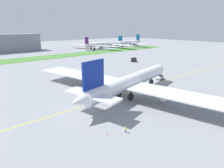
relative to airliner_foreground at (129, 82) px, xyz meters
The scene contains 13 objects.
ground_plane 7.26m from the airliner_foreground, ahead, with size 600.00×600.00×0.00m, color gray.
apron_taxi_line 7.84m from the airliner_foreground, 31.91° to the left, with size 280.00×0.36×0.01m, color yellow.
grass_median_strip 113.05m from the airliner_foreground, 87.58° to the left, with size 320.00×24.00×0.10m, color #4C8438.
airliner_foreground is the anchor object (origin of this frame).
pushback_tug 29.69m from the airliner_foreground, 12.43° to the left, with size 5.67×3.21×2.30m.
ground_crew_wingwalker_port 26.33m from the airliner_foreground, 136.98° to the right, with size 0.25×0.57×1.63m.
ground_crew_marshaller_front 12.72m from the airliner_foreground, 168.44° to the left, with size 0.34×0.54×1.58m.
traffic_cone_near_nose 28.06m from the airliner_foreground, 146.24° to the right, with size 0.36×0.36×0.58m.
traffic_cone_port_wing 28.97m from the airliner_foreground, 25.04° to the right, with size 0.36×0.36×0.58m.
service_truck_baggage_loader 75.03m from the airliner_foreground, 41.74° to the left, with size 6.14×3.91×3.04m.
parked_airliner_far_left 160.85m from the airliner_foreground, 59.35° to the left, with size 39.53×63.43×14.39m.
parked_airliner_far_centre 179.23m from the airliner_foreground, 51.75° to the left, with size 46.37×74.40×13.72m.
parked_airliner_far_right 195.39m from the airliner_foreground, 43.94° to the left, with size 40.38×62.90×15.32m.
Camera 1 is at (-53.22, -46.77, 24.95)m, focal length 30.55 mm.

